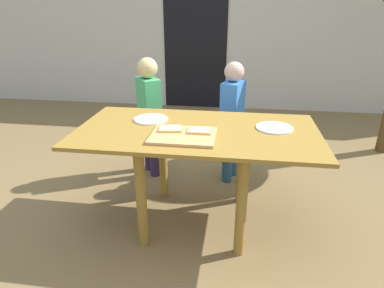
% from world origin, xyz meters
% --- Properties ---
extents(ground_plane, '(16.00, 16.00, 0.00)m').
position_xyz_m(ground_plane, '(0.00, 0.00, 0.00)').
color(ground_plane, brown).
extents(house_wall_back, '(8.00, 0.20, 2.46)m').
position_xyz_m(house_wall_back, '(0.00, 2.98, 1.23)').
color(house_wall_back, '#BCB7A8').
rests_on(house_wall_back, ground).
extents(house_door, '(0.90, 0.02, 2.00)m').
position_xyz_m(house_door, '(-0.39, 2.87, 1.00)').
color(house_door, black).
rests_on(house_door, ground).
extents(dining_table, '(1.55, 0.81, 0.70)m').
position_xyz_m(dining_table, '(0.00, 0.00, 0.59)').
color(dining_table, olive).
rests_on(dining_table, ground).
extents(cutting_board, '(0.39, 0.31, 0.02)m').
position_xyz_m(cutting_board, '(-0.07, -0.15, 0.71)').
color(cutting_board, tan).
rests_on(cutting_board, dining_table).
extents(pizza_slice_far_right, '(0.14, 0.11, 0.02)m').
position_xyz_m(pizza_slice_far_right, '(0.03, -0.09, 0.73)').
color(pizza_slice_far_right, '#E3B15C').
rests_on(pizza_slice_far_right, cutting_board).
extents(pizza_slice_far_left, '(0.16, 0.13, 0.02)m').
position_xyz_m(pizza_slice_far_left, '(-0.16, -0.08, 0.73)').
color(pizza_slice_far_left, '#E3B15C').
rests_on(pizza_slice_far_left, cutting_board).
extents(plate_white_left, '(0.24, 0.24, 0.01)m').
position_xyz_m(plate_white_left, '(-0.34, 0.14, 0.71)').
color(plate_white_left, white).
rests_on(plate_white_left, dining_table).
extents(plate_white_right, '(0.24, 0.24, 0.01)m').
position_xyz_m(plate_white_right, '(0.49, 0.09, 0.71)').
color(plate_white_right, white).
rests_on(plate_white_right, dining_table).
extents(child_left, '(0.25, 0.28, 1.04)m').
position_xyz_m(child_left, '(-0.50, 0.69, 0.60)').
color(child_left, '#332442').
rests_on(child_left, ground).
extents(child_right, '(0.20, 0.27, 1.03)m').
position_xyz_m(child_right, '(0.21, 0.68, 0.58)').
color(child_right, navy).
rests_on(child_right, ground).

